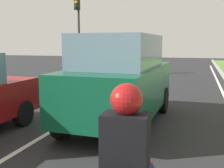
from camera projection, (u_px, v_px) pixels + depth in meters
The scene contains 5 objects.
ground_plane at pixel (134, 93), 11.78m from camera, with size 60.00×60.00×0.00m, color #262628.
lane_line_center at pixel (118, 92), 11.99m from camera, with size 0.12×32.00×0.01m, color silver.
car_suv_ahead at pixel (120, 79), 7.08m from camera, with size 2.06×4.55×2.28m.
rider_person at pixel (126, 145), 2.43m from camera, with size 0.51×0.41×1.16m.
traffic_light_overhead_left at pixel (78, 19), 17.66m from camera, with size 0.32×0.50×5.33m.
Camera 1 is at (2.58, 2.65, 2.07)m, focal length 44.62 mm.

